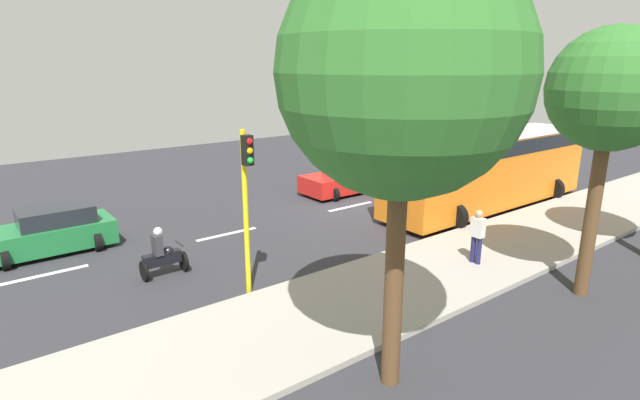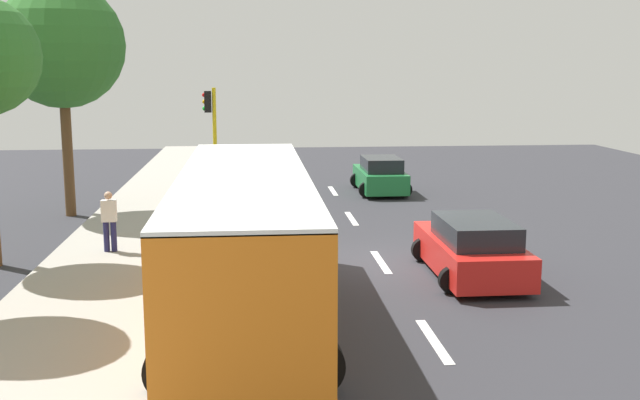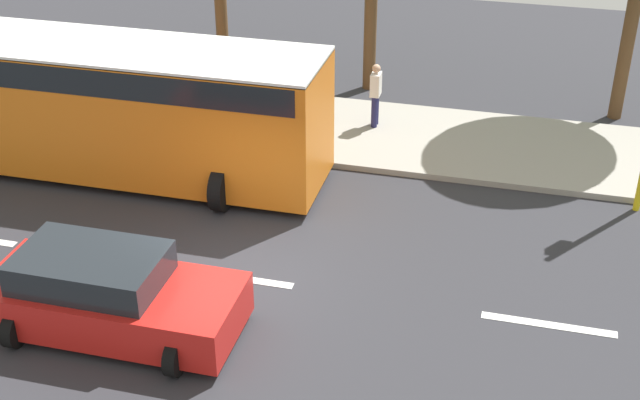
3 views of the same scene
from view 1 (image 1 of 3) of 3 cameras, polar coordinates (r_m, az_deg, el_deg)
ground_plane at (r=21.93m, az=3.51°, el=-0.88°), size 40.00×60.00×0.10m
sidewalk at (r=17.49m, az=18.72°, el=-5.61°), size 4.00×60.00×0.15m
lane_stripe_far_north at (r=17.12m, az=-28.90°, el=-7.50°), size 0.20×2.40×0.01m
lane_stripe_north at (r=18.72m, az=-10.58°, el=-3.86°), size 0.20×2.40×0.01m
lane_stripe_mid at (r=21.91m, az=3.51°, el=-0.74°), size 0.20×2.40×0.01m
lane_stripe_south at (r=26.11m, az=13.54°, el=1.51°), size 0.20×2.40×0.01m
lane_stripe_far_south at (r=30.90m, az=20.65°, el=3.09°), size 0.20×2.40×0.01m
car_red at (r=24.21m, az=3.25°, el=2.57°), size 2.36×4.53×1.52m
car_green at (r=18.78m, az=-28.49°, el=-3.21°), size 2.18×4.03×1.52m
city_bus at (r=22.58m, az=18.75°, el=3.75°), size 3.20×11.00×3.16m
motorcycle at (r=15.44m, az=-17.58°, el=-6.07°), size 0.60×1.30×1.53m
pedestrian_near_signal at (r=15.92m, az=17.52°, el=-3.81°), size 0.40×0.24×1.69m
traffic_light_corner at (r=12.98m, az=-8.39°, el=1.06°), size 0.49×0.24×4.50m
street_tree_south at (r=8.71m, az=9.46°, el=14.05°), size 4.34×4.34×8.14m
street_tree_center at (r=14.39m, az=30.29°, el=10.62°), size 3.06×3.06×7.01m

